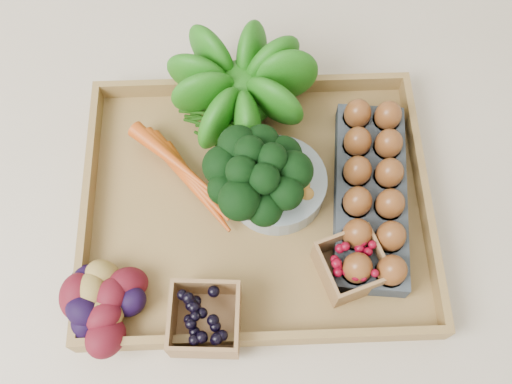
{
  "coord_description": "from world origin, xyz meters",
  "views": [
    {
      "loc": [
        -0.01,
        -0.37,
        0.87
      ],
      "look_at": [
        0.0,
        0.0,
        0.06
      ],
      "focal_mm": 40.0,
      "sensor_mm": 36.0,
      "label": 1
    }
  ],
  "objects_px": {
    "broccoli": "(257,190)",
    "cherry_bowl": "(276,185)",
    "tray": "(256,205)",
    "egg_carton": "(370,196)"
  },
  "relations": [
    {
      "from": "broccoli",
      "to": "cherry_bowl",
      "type": "distance_m",
      "value": 0.06
    },
    {
      "from": "tray",
      "to": "egg_carton",
      "type": "bearing_deg",
      "value": -0.16
    },
    {
      "from": "tray",
      "to": "egg_carton",
      "type": "height_order",
      "value": "egg_carton"
    },
    {
      "from": "cherry_bowl",
      "to": "egg_carton",
      "type": "height_order",
      "value": "cherry_bowl"
    },
    {
      "from": "egg_carton",
      "to": "broccoli",
      "type": "bearing_deg",
      "value": -172.52
    },
    {
      "from": "tray",
      "to": "cherry_bowl",
      "type": "distance_m",
      "value": 0.05
    },
    {
      "from": "tray",
      "to": "broccoli",
      "type": "distance_m",
      "value": 0.07
    },
    {
      "from": "cherry_bowl",
      "to": "egg_carton",
      "type": "bearing_deg",
      "value": -8.93
    },
    {
      "from": "broccoli",
      "to": "egg_carton",
      "type": "distance_m",
      "value": 0.19
    },
    {
      "from": "broccoli",
      "to": "cherry_bowl",
      "type": "relative_size",
      "value": 0.97
    }
  ]
}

